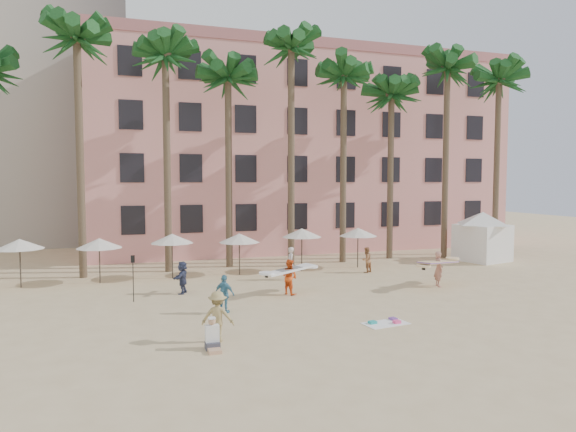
# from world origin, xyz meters

# --- Properties ---
(ground) EXTENTS (120.00, 120.00, 0.00)m
(ground) POSITION_xyz_m (0.00, 0.00, 0.00)
(ground) COLOR #D1B789
(ground) RESTS_ON ground
(pink_hotel) EXTENTS (35.00, 14.00, 16.00)m
(pink_hotel) POSITION_xyz_m (7.00, 26.00, 8.00)
(pink_hotel) COLOR pink
(pink_hotel) RESTS_ON ground
(palm_row) EXTENTS (44.40, 5.40, 16.30)m
(palm_row) POSITION_xyz_m (0.51, 15.00, 12.97)
(palm_row) COLOR brown
(palm_row) RESTS_ON ground
(umbrella_row) EXTENTS (22.50, 2.70, 2.73)m
(umbrella_row) POSITION_xyz_m (-3.00, 12.50, 2.33)
(umbrella_row) COLOR #332B23
(umbrella_row) RESTS_ON ground
(cabana) EXTENTS (5.45, 5.45, 3.50)m
(cabana) POSITION_xyz_m (16.69, 12.36, 2.07)
(cabana) COLOR white
(cabana) RESTS_ON ground
(beach_towel) EXTENTS (1.92, 1.23, 0.14)m
(beach_towel) POSITION_xyz_m (2.22, 0.19, 0.03)
(beach_towel) COLOR white
(beach_towel) RESTS_ON ground
(carrier_yellow) EXTENTS (3.30, 2.28, 1.91)m
(carrier_yellow) POSITION_xyz_m (8.47, 5.70, 1.07)
(carrier_yellow) COLOR #B37565
(carrier_yellow) RESTS_ON ground
(carrier_white) EXTENTS (3.00, 1.80, 1.78)m
(carrier_white) POSITION_xyz_m (0.19, 6.42, 0.95)
(carrier_white) COLOR #F05419
(carrier_white) RESTS_ON ground
(beachgoers) EXTENTS (12.64, 11.66, 1.89)m
(beachgoers) POSITION_xyz_m (-2.01, 5.74, 0.86)
(beachgoers) COLOR #AE7448
(beachgoers) RESTS_ON ground
(paddle) EXTENTS (0.18, 0.04, 2.23)m
(paddle) POSITION_xyz_m (-7.34, 7.19, 1.41)
(paddle) COLOR black
(paddle) RESTS_ON ground
(seated_man) EXTENTS (0.48, 0.83, 1.08)m
(seated_man) POSITION_xyz_m (-4.97, -0.79, 0.37)
(seated_man) COLOR #3F3F4C
(seated_man) RESTS_ON ground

